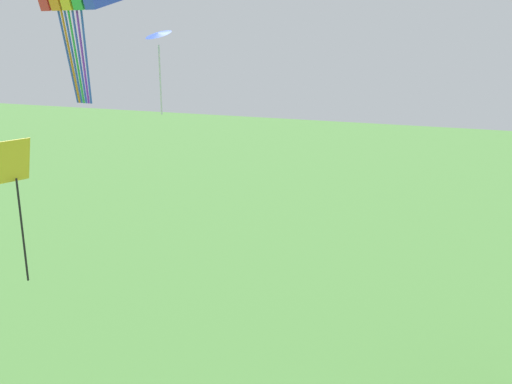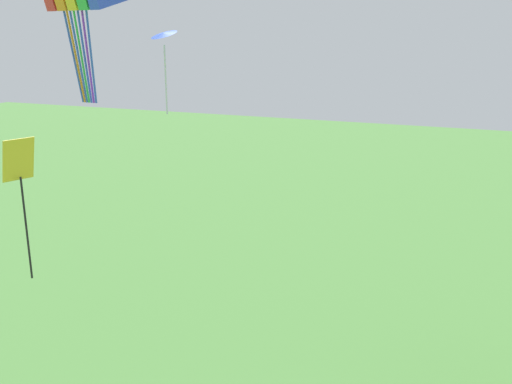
% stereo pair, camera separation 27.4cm
% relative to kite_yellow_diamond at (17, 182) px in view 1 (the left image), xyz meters
% --- Properties ---
extents(kite_yellow_diamond, '(0.51, 0.80, 3.50)m').
position_rel_kite_yellow_diamond_xyz_m(kite_yellow_diamond, '(0.00, 0.00, 0.00)').
color(kite_yellow_diamond, yellow).
extents(kite_blue_delta, '(1.04, 1.02, 2.52)m').
position_rel_kite_yellow_diamond_xyz_m(kite_blue_delta, '(0.94, 5.14, 3.15)').
color(kite_blue_delta, blue).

